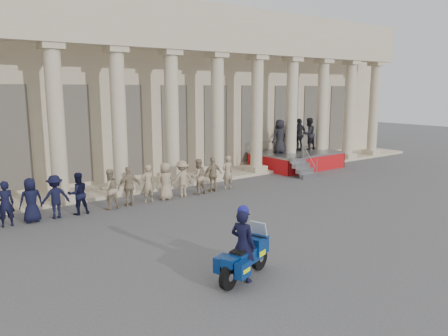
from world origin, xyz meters
TOP-DOWN VIEW (x-y plane):
  - ground at (0.00, 0.00)m, footprint 90.00×90.00m
  - building at (-0.00, 14.74)m, footprint 40.00×12.50m
  - officer_rank at (-5.57, 6.01)m, footprint 17.29×0.59m
  - reviewing_stand at (9.64, 8.03)m, footprint 4.66×4.37m
  - motorcycle at (-2.49, -1.95)m, footprint 1.95×1.10m
  - rider at (-2.59, -1.99)m, footprint 0.61×0.75m

SIDE VIEW (x-z plane):
  - ground at x=0.00m, z-range 0.00..0.00m
  - motorcycle at x=-2.49m, z-range -0.09..1.20m
  - officer_rank at x=-5.57m, z-range 0.00..1.56m
  - rider at x=-2.59m, z-range -0.01..1.87m
  - reviewing_stand at x=9.64m, z-range 0.06..2.92m
  - building at x=0.00m, z-range 0.02..9.02m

